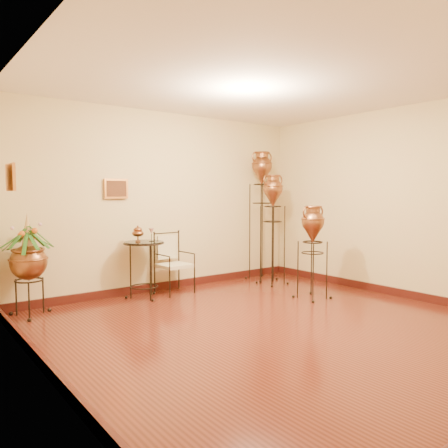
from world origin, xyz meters
TOP-DOWN VIEW (x-y plane):
  - ground at (0.00, 0.00)m, footprint 5.00×5.00m
  - room_shell at (-0.01, 0.01)m, footprint 5.02×5.02m
  - amphora_tall at (1.73, 2.15)m, footprint 0.56×0.56m
  - amphora_mid at (1.61, 1.75)m, footprint 0.45×0.45m
  - amphora_short at (1.37, 0.65)m, footprint 0.54×0.54m
  - planter_urn at (-2.15, 2.15)m, footprint 0.90×0.90m
  - armchair at (-0.06, 2.15)m, footprint 0.55×0.52m
  - side_table at (-0.58, 2.14)m, footprint 0.67×0.67m

SIDE VIEW (x-z plane):
  - ground at x=0.00m, z-range 0.00..0.00m
  - side_table at x=-0.58m, z-range -0.09..0.96m
  - armchair at x=-0.06m, z-range 0.00..0.93m
  - amphora_short at x=1.37m, z-range 0.00..1.38m
  - planter_urn at x=-2.15m, z-range 0.08..1.39m
  - amphora_mid at x=1.61m, z-range 0.01..1.88m
  - amphora_tall at x=1.73m, z-range 0.02..2.31m
  - room_shell at x=-0.01m, z-range 0.33..3.14m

